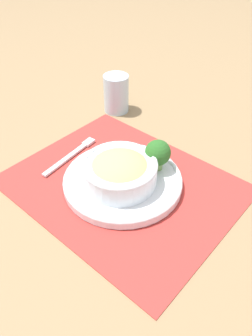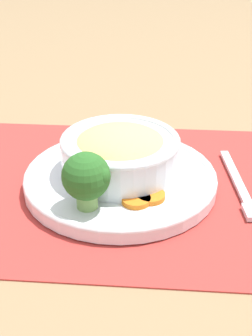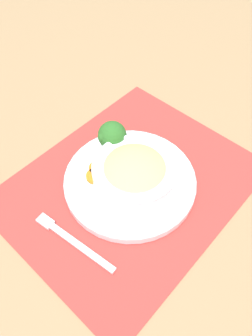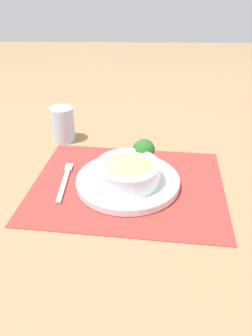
{
  "view_description": "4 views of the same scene",
  "coord_description": "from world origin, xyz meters",
  "px_view_note": "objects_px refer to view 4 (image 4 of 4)",
  "views": [
    {
      "loc": [
        0.33,
        -0.44,
        0.52
      ],
      "look_at": [
        0.0,
        0.01,
        0.05
      ],
      "focal_mm": 35.0,
      "sensor_mm": 36.0,
      "label": 1
    },
    {
      "loc": [
        -0.0,
        0.56,
        0.35
      ],
      "look_at": [
        -0.01,
        0.01,
        0.04
      ],
      "focal_mm": 50.0,
      "sensor_mm": 36.0,
      "label": 2
    },
    {
      "loc": [
        -0.31,
        -0.23,
        0.56
      ],
      "look_at": [
        0.01,
        0.02,
        0.03
      ],
      "focal_mm": 35.0,
      "sensor_mm": 36.0,
      "label": 3
    },
    {
      "loc": [
        0.02,
        -0.71,
        0.48
      ],
      "look_at": [
        -0.0,
        0.0,
        0.05
      ],
      "focal_mm": 35.0,
      "sensor_mm": 36.0,
      "label": 4
    }
  ],
  "objects_px": {
    "bowl": "(130,171)",
    "broccoli_floret": "(144,150)",
    "water_glass": "(63,126)",
    "fork": "(66,178)"
  },
  "relations": [
    {
      "from": "broccoli_floret",
      "to": "fork",
      "type": "relative_size",
      "value": 0.41
    },
    {
      "from": "bowl",
      "to": "broccoli_floret",
      "type": "height_order",
      "value": "broccoli_floret"
    },
    {
      "from": "bowl",
      "to": "water_glass",
      "type": "xyz_separation_m",
      "value": [
        -0.22,
        0.27,
        -0.0
      ]
    },
    {
      "from": "bowl",
      "to": "broccoli_floret",
      "type": "bearing_deg",
      "value": 67.62
    },
    {
      "from": "water_glass",
      "to": "fork",
      "type": "xyz_separation_m",
      "value": [
        0.05,
        -0.24,
        -0.04
      ]
    },
    {
      "from": "water_glass",
      "to": "broccoli_floret",
      "type": "bearing_deg",
      "value": -35.32
    },
    {
      "from": "water_glass",
      "to": "bowl",
      "type": "bearing_deg",
      "value": -50.7
    },
    {
      "from": "broccoli_floret",
      "to": "water_glass",
      "type": "xyz_separation_m",
      "value": [
        -0.26,
        0.18,
        -0.01
      ]
    },
    {
      "from": "broccoli_floret",
      "to": "fork",
      "type": "bearing_deg",
      "value": -164.0
    },
    {
      "from": "bowl",
      "to": "broccoli_floret",
      "type": "xyz_separation_m",
      "value": [
        0.04,
        0.09,
        0.01
      ]
    }
  ]
}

